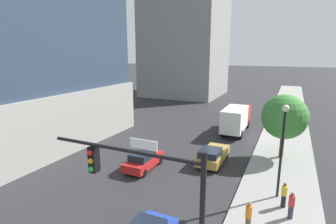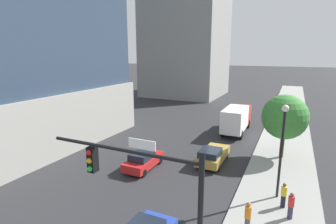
{
  "view_description": "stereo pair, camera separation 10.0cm",
  "coord_description": "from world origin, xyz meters",
  "px_view_note": "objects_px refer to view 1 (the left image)",
  "views": [
    {
      "loc": [
        8.09,
        -2.89,
        9.39
      ],
      "look_at": [
        -1.21,
        16.97,
        4.48
      ],
      "focal_mm": 28.42,
      "sensor_mm": 36.0,
      "label": 1
    },
    {
      "loc": [
        8.19,
        -2.84,
        9.39
      ],
      "look_at": [
        -1.21,
        16.97,
        4.48
      ],
      "focal_mm": 28.42,
      "sensor_mm": 36.0,
      "label": 2
    }
  ],
  "objects_px": {
    "traffic_light_pole": "(148,189)",
    "street_lamp": "(283,138)",
    "car_gold": "(213,155)",
    "car_red": "(143,160)",
    "pedestrian_red_shirt": "(291,205)",
    "pedestrian_yellow_shirt": "(284,195)",
    "pedestrian_orange_shirt": "(249,217)",
    "box_truck": "(236,118)",
    "street_tree": "(285,117)",
    "construction_building": "(186,5)"
  },
  "relations": [
    {
      "from": "traffic_light_pole",
      "to": "street_lamp",
      "type": "distance_m",
      "value": 10.55
    },
    {
      "from": "street_lamp",
      "to": "car_gold",
      "type": "relative_size",
      "value": 1.32
    },
    {
      "from": "car_red",
      "to": "pedestrian_red_shirt",
      "type": "xyz_separation_m",
      "value": [
        11.13,
        -2.52,
        0.23
      ]
    },
    {
      "from": "traffic_light_pole",
      "to": "pedestrian_yellow_shirt",
      "type": "bearing_deg",
      "value": 61.45
    },
    {
      "from": "car_gold",
      "to": "pedestrian_orange_shirt",
      "type": "relative_size",
      "value": 2.67
    },
    {
      "from": "pedestrian_red_shirt",
      "to": "pedestrian_orange_shirt",
      "type": "distance_m",
      "value": 3.03
    },
    {
      "from": "pedestrian_red_shirt",
      "to": "pedestrian_orange_shirt",
      "type": "bearing_deg",
      "value": -131.52
    },
    {
      "from": "traffic_light_pole",
      "to": "car_gold",
      "type": "xyz_separation_m",
      "value": [
        -1.22,
        13.47,
        -3.75
      ]
    },
    {
      "from": "car_red",
      "to": "box_truck",
      "type": "distance_m",
      "value": 14.41
    },
    {
      "from": "pedestrian_orange_shirt",
      "to": "street_lamp",
      "type": "bearing_deg",
      "value": 75.07
    },
    {
      "from": "pedestrian_yellow_shirt",
      "to": "street_tree",
      "type": "bearing_deg",
      "value": 93.45
    },
    {
      "from": "street_tree",
      "to": "box_truck",
      "type": "distance_m",
      "value": 8.58
    },
    {
      "from": "box_truck",
      "to": "pedestrian_yellow_shirt",
      "type": "bearing_deg",
      "value": -68.66
    },
    {
      "from": "street_tree",
      "to": "pedestrian_orange_shirt",
      "type": "distance_m",
      "value": 12.3
    },
    {
      "from": "street_lamp",
      "to": "construction_building",
      "type": "bearing_deg",
      "value": 119.37
    },
    {
      "from": "street_tree",
      "to": "car_gold",
      "type": "relative_size",
      "value": 1.23
    },
    {
      "from": "pedestrian_orange_shirt",
      "to": "box_truck",
      "type": "bearing_deg",
      "value": 103.1
    },
    {
      "from": "street_lamp",
      "to": "car_red",
      "type": "xyz_separation_m",
      "value": [
        -10.32,
        0.31,
        -3.41
      ]
    },
    {
      "from": "street_lamp",
      "to": "pedestrian_orange_shirt",
      "type": "xyz_separation_m",
      "value": [
        -1.19,
        -4.48,
        -3.1
      ]
    },
    {
      "from": "construction_building",
      "to": "street_lamp",
      "type": "relative_size",
      "value": 7.19
    },
    {
      "from": "box_truck",
      "to": "pedestrian_orange_shirt",
      "type": "xyz_separation_m",
      "value": [
        4.26,
        -18.31,
        -0.75
      ]
    },
    {
      "from": "street_lamp",
      "to": "pedestrian_yellow_shirt",
      "type": "xyz_separation_m",
      "value": [
        0.4,
        -1.15,
        -3.19
      ]
    },
    {
      "from": "pedestrian_orange_shirt",
      "to": "street_tree",
      "type": "bearing_deg",
      "value": 84.84
    },
    {
      "from": "pedestrian_yellow_shirt",
      "to": "pedestrian_orange_shirt",
      "type": "bearing_deg",
      "value": -115.6
    },
    {
      "from": "street_tree",
      "to": "pedestrian_orange_shirt",
      "type": "height_order",
      "value": "street_tree"
    },
    {
      "from": "pedestrian_yellow_shirt",
      "to": "pedestrian_orange_shirt",
      "type": "distance_m",
      "value": 3.69
    },
    {
      "from": "street_tree",
      "to": "box_truck",
      "type": "relative_size",
      "value": 0.78
    },
    {
      "from": "box_truck",
      "to": "construction_building",
      "type": "bearing_deg",
      "value": 123.25
    },
    {
      "from": "street_lamp",
      "to": "car_red",
      "type": "relative_size",
      "value": 1.51
    },
    {
      "from": "pedestrian_red_shirt",
      "to": "box_truck",
      "type": "bearing_deg",
      "value": 111.35
    },
    {
      "from": "street_lamp",
      "to": "box_truck",
      "type": "height_order",
      "value": "street_lamp"
    },
    {
      "from": "car_red",
      "to": "pedestrian_red_shirt",
      "type": "bearing_deg",
      "value": -12.75
    },
    {
      "from": "pedestrian_yellow_shirt",
      "to": "pedestrian_red_shirt",
      "type": "bearing_deg",
      "value": -68.46
    },
    {
      "from": "car_red",
      "to": "car_gold",
      "type": "distance_m",
      "value": 5.99
    },
    {
      "from": "box_truck",
      "to": "pedestrian_red_shirt",
      "type": "height_order",
      "value": "box_truck"
    },
    {
      "from": "traffic_light_pole",
      "to": "street_lamp",
      "type": "bearing_deg",
      "value": 66.36
    },
    {
      "from": "street_lamp",
      "to": "street_tree",
      "type": "bearing_deg",
      "value": 90.91
    },
    {
      "from": "box_truck",
      "to": "pedestrian_red_shirt",
      "type": "xyz_separation_m",
      "value": [
        6.27,
        -16.04,
        -0.84
      ]
    },
    {
      "from": "pedestrian_red_shirt",
      "to": "pedestrian_orange_shirt",
      "type": "height_order",
      "value": "pedestrian_orange_shirt"
    },
    {
      "from": "construction_building",
      "to": "traffic_light_pole",
      "type": "distance_m",
      "value": 53.76
    },
    {
      "from": "traffic_light_pole",
      "to": "pedestrian_red_shirt",
      "type": "relative_size",
      "value": 4.1
    },
    {
      "from": "street_lamp",
      "to": "street_tree",
      "type": "height_order",
      "value": "street_lamp"
    },
    {
      "from": "box_truck",
      "to": "pedestrian_yellow_shirt",
      "type": "distance_m",
      "value": 16.11
    },
    {
      "from": "pedestrian_orange_shirt",
      "to": "car_red",
      "type": "bearing_deg",
      "value": 152.3
    },
    {
      "from": "car_gold",
      "to": "street_lamp",
      "type": "bearing_deg",
      "value": -34.9
    },
    {
      "from": "street_tree",
      "to": "car_red",
      "type": "distance_m",
      "value": 12.84
    },
    {
      "from": "traffic_light_pole",
      "to": "car_gold",
      "type": "distance_m",
      "value": 14.03
    },
    {
      "from": "street_tree",
      "to": "pedestrian_yellow_shirt",
      "type": "xyz_separation_m",
      "value": [
        0.52,
        -8.6,
        -2.93
      ]
    },
    {
      "from": "box_truck",
      "to": "pedestrian_red_shirt",
      "type": "distance_m",
      "value": 17.24
    },
    {
      "from": "car_gold",
      "to": "car_red",
      "type": "bearing_deg",
      "value": -144.3
    }
  ]
}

